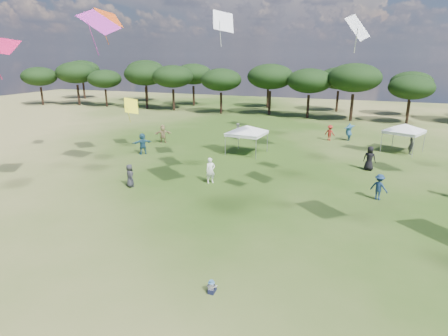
% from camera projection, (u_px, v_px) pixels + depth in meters
% --- Properties ---
extents(ground, '(140.00, 140.00, 0.00)m').
position_uv_depth(ground, '(186.00, 332.00, 12.03)').
color(ground, '#304D17').
rests_on(ground, ground).
extents(tree_line, '(108.78, 17.63, 7.77)m').
position_uv_depth(tree_line, '(349.00, 78.00, 52.25)').
color(tree_line, black).
rests_on(tree_line, ground).
extents(tent_left, '(6.18, 6.18, 2.88)m').
position_uv_depth(tent_left, '(247.00, 127.00, 33.05)').
color(tent_left, gray).
rests_on(tent_left, ground).
extents(tent_right, '(5.45, 5.45, 2.92)m').
position_uv_depth(tent_right, '(405.00, 125.00, 33.62)').
color(tent_right, gray).
rests_on(tent_right, ground).
extents(toddler, '(0.36, 0.40, 0.54)m').
position_uv_depth(toddler, '(212.00, 287.00, 13.92)').
color(toddler, '#161932').
rests_on(toddler, ground).
extents(festival_crowd, '(29.14, 21.70, 1.90)m').
position_uv_depth(festival_crowd, '(290.00, 146.00, 32.79)').
color(festival_crowd, black).
rests_on(festival_crowd, ground).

